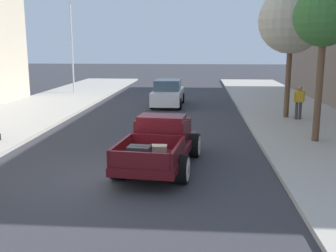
% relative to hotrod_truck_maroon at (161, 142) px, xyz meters
% --- Properties ---
extents(ground_plane, '(140.00, 140.00, 0.00)m').
position_rel_hotrod_truck_maroon_xyz_m(ground_plane, '(-1.03, -1.14, -0.75)').
color(ground_plane, '#333338').
extents(hotrod_truck_maroon, '(2.54, 5.07, 1.58)m').
position_rel_hotrod_truck_maroon_xyz_m(hotrod_truck_maroon, '(0.00, 0.00, 0.00)').
color(hotrod_truck_maroon, '#510F14').
rests_on(hotrod_truck_maroon, ground).
extents(car_background_white, '(1.95, 4.34, 1.65)m').
position_rel_hotrod_truck_maroon_xyz_m(car_background_white, '(-0.76, 12.41, 0.01)').
color(car_background_white, silver).
rests_on(car_background_white, ground).
extents(pedestrian_sidewalk_right, '(0.53, 0.22, 1.65)m').
position_rel_hotrod_truck_maroon_xyz_m(pedestrian_sidewalk_right, '(6.05, 7.57, 0.33)').
color(pedestrian_sidewalk_right, '#333338').
rests_on(pedestrian_sidewalk_right, sidewalk_right).
extents(flagpole, '(1.74, 0.16, 9.16)m').
position_rel_hotrod_truck_maroon_xyz_m(flagpole, '(-8.20, 17.61, 5.02)').
color(flagpole, '#B2B2B7').
rests_on(flagpole, sidewalk_left).
extents(street_tree_nearest, '(2.22, 2.22, 5.73)m').
position_rel_hotrod_truck_maroon_xyz_m(street_tree_nearest, '(5.62, 3.05, 3.96)').
color(street_tree_nearest, brown).
rests_on(street_tree_nearest, sidewalk_right).
extents(street_tree_second, '(3.21, 3.21, 6.37)m').
position_rel_hotrod_truck_maroon_xyz_m(street_tree_second, '(5.59, 8.16, 4.14)').
color(street_tree_second, brown).
rests_on(street_tree_second, sidewalk_right).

